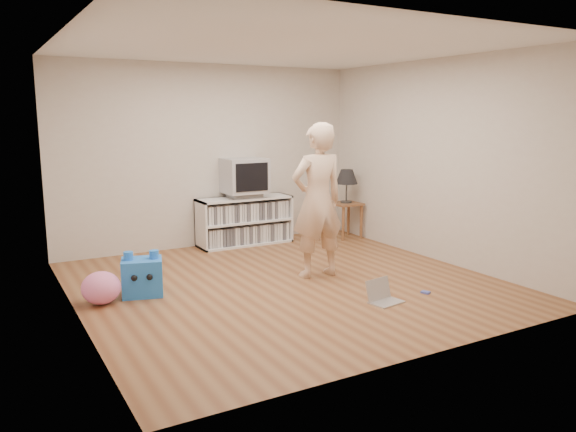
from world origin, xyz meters
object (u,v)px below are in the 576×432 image
at_px(media_unit, 244,221).
at_px(person, 317,201).
at_px(dvd_deck, 244,195).
at_px(crt_tv, 244,176).
at_px(side_table, 346,211).
at_px(plush_blue, 142,276).
at_px(plush_pink, 101,288).
at_px(table_lamp, 347,178).
at_px(laptop, 382,296).

relative_size(media_unit, person, 0.77).
height_order(dvd_deck, person, person).
xyz_separation_m(dvd_deck, crt_tv, (-0.00, -0.00, 0.29)).
relative_size(side_table, plush_blue, 1.13).
bearing_deg(person, plush_pink, -2.76).
bearing_deg(dvd_deck, person, -89.17).
relative_size(table_lamp, person, 0.29).
bearing_deg(media_unit, person, -89.18).
xyz_separation_m(crt_tv, plush_pink, (-2.41, -1.71, -0.85)).
height_order(crt_tv, side_table, crt_tv).
xyz_separation_m(crt_tv, table_lamp, (1.56, -0.37, -0.08)).
distance_m(dvd_deck, side_table, 1.63).
height_order(side_table, laptop, side_table).
distance_m(side_table, person, 2.25).
height_order(dvd_deck, table_lamp, table_lamp).
bearing_deg(plush_pink, person, -5.48).
xyz_separation_m(media_unit, laptop, (0.11, -3.08, -0.29)).
relative_size(dvd_deck, plush_pink, 1.15).
xyz_separation_m(media_unit, dvd_deck, (0.00, -0.02, 0.39)).
xyz_separation_m(crt_tv, side_table, (1.56, -0.37, -0.60)).
height_order(media_unit, side_table, media_unit).
bearing_deg(dvd_deck, plush_pink, -144.63).
relative_size(dvd_deck, table_lamp, 0.87).
bearing_deg(media_unit, side_table, -13.89).
height_order(laptop, plush_blue, plush_blue).
bearing_deg(laptop, media_unit, 82.44).
height_order(crt_tv, laptop, crt_tv).
height_order(person, plush_pink, person).
bearing_deg(side_table, person, -134.25).
bearing_deg(laptop, side_table, 52.11).
distance_m(table_lamp, person, 2.20).
height_order(plush_blue, plush_pink, plush_blue).
bearing_deg(side_table, dvd_deck, 166.65).
xyz_separation_m(crt_tv, person, (0.03, -1.94, -0.12)).
relative_size(side_table, laptop, 1.49).
relative_size(side_table, plush_pink, 1.41).
height_order(media_unit, crt_tv, crt_tv).
distance_m(person, laptop, 1.40).
xyz_separation_m(side_table, plush_pink, (-3.97, -1.34, -0.25)).
bearing_deg(table_lamp, side_table, 0.00).
bearing_deg(plush_blue, crt_tv, 55.43).
xyz_separation_m(table_lamp, laptop, (-1.45, -2.69, -0.88)).
bearing_deg(dvd_deck, laptop, -87.92).
xyz_separation_m(crt_tv, plush_blue, (-1.97, -1.64, -0.82)).
bearing_deg(plush_blue, media_unit, 55.76).
xyz_separation_m(table_lamp, person, (-1.53, -1.57, -0.04)).
distance_m(crt_tv, plush_pink, 3.07).
relative_size(crt_tv, side_table, 1.09).
height_order(media_unit, plush_pink, media_unit).
xyz_separation_m(side_table, plush_blue, (-3.53, -1.27, -0.21)).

